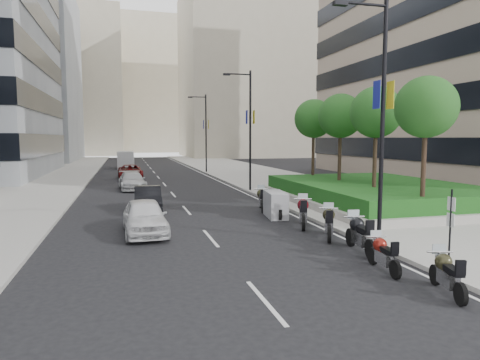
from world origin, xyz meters
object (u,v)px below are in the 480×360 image
object	(u,v)px
lamp_post_0	(379,110)
car_d	(130,172)
motorcycle_1	(383,254)
lamp_post_2	(205,129)
car_b	(148,199)
motorcycle_0	(447,274)
car_a	(145,217)
motorcycle_2	(360,234)
parking_sign	(450,223)
car_c	(132,181)
motorcycle_5	(275,205)
lamp_post_1	(248,124)
motorcycle_4	(303,212)
delivery_van	(126,160)
motorcycle_6	(262,199)
motorcycle_3	(329,223)

from	to	relation	value
lamp_post_0	car_d	size ratio (longest dim) A/B	1.80
motorcycle_1	car_d	world-z (taller)	car_d
lamp_post_2	car_b	bearing A→B (deg)	-107.46
motorcycle_0	car_a	bearing A→B (deg)	55.12
lamp_post_0	motorcycle_1	bearing A→B (deg)	-118.21
motorcycle_2	lamp_post_0	bearing A→B (deg)	-55.90
parking_sign	car_c	bearing A→B (deg)	110.88
motorcycle_0	motorcycle_5	bearing A→B (deg)	20.15
lamp_post_0	lamp_post_1	size ratio (longest dim) A/B	1.00
motorcycle_0	lamp_post_0	bearing A→B (deg)	5.86
lamp_post_1	motorcycle_4	size ratio (longest dim) A/B	3.82
lamp_post_0	car_c	xyz separation A→B (m)	(-8.43, 20.82, -4.38)
motorcycle_4	delivery_van	world-z (taller)	delivery_van
motorcycle_2	motorcycle_6	world-z (taller)	motorcycle_2
motorcycle_6	car_a	world-z (taller)	car_a
lamp_post_2	motorcycle_3	size ratio (longest dim) A/B	4.15
lamp_post_1	motorcycle_4	bearing A→B (deg)	-94.93
motorcycle_2	car_c	xyz separation A→B (m)	(-7.50, 21.28, 0.04)
car_a	car_d	xyz separation A→B (m)	(-0.27, 25.81, -0.04)
motorcycle_3	lamp_post_2	bearing A→B (deg)	23.24
lamp_post_0	parking_sign	size ratio (longest dim) A/B	3.60
lamp_post_0	motorcycle_0	xyz separation A→B (m)	(-0.92, -4.74, -4.52)
motorcycle_0	motorcycle_2	size ratio (longest dim) A/B	0.82
motorcycle_4	car_a	distance (m)	7.08
motorcycle_5	car_b	bearing A→B (deg)	65.89
car_c	delivery_van	distance (m)	25.09
motorcycle_5	motorcycle_2	bearing A→B (deg)	-167.47
car_b	delivery_van	xyz separation A→B (m)	(-1.06, 35.53, 0.38)
motorcycle_2	car_a	xyz separation A→B (m)	(-7.25, 4.94, 0.09)
motorcycle_2	car_d	world-z (taller)	car_d
delivery_van	motorcycle_2	bearing A→B (deg)	-78.38
motorcycle_3	car_b	distance (m)	10.91
lamp_post_1	motorcycle_6	bearing A→B (deg)	-100.88
motorcycle_6	car_a	xyz separation A→B (m)	(-6.62, -4.39, 0.11)
lamp_post_2	motorcycle_2	world-z (taller)	lamp_post_2
motorcycle_5	car_c	size ratio (longest dim) A/B	0.49
motorcycle_4	car_a	bearing A→B (deg)	109.01
motorcycle_0	car_b	xyz separation A→B (m)	(-6.82, 15.11, 0.13)
motorcycle_0	car_d	size ratio (longest dim) A/B	0.40
motorcycle_6	car_a	bearing A→B (deg)	137.47
lamp_post_1	car_c	size ratio (longest dim) A/B	1.90
lamp_post_2	motorcycle_2	xyz separation A→B (m)	(-0.93, -35.46, -4.42)
motorcycle_2	motorcycle_3	distance (m)	2.28
lamp_post_2	car_a	world-z (taller)	lamp_post_2
motorcycle_6	car_d	xyz separation A→B (m)	(-6.89, 21.42, 0.07)
motorcycle_0	car_a	xyz separation A→B (m)	(-7.25, 9.22, 0.20)
car_b	lamp_post_0	bearing A→B (deg)	-51.52
motorcycle_1	car_b	distance (m)	14.45
parking_sign	car_c	world-z (taller)	parking_sign
lamp_post_1	parking_sign	distance (m)	20.33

